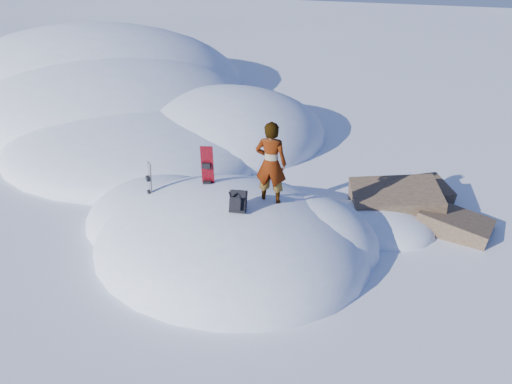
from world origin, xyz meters
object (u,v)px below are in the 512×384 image
(snowboard_red, at_px, (208,176))
(backpack, at_px, (238,202))
(person, at_px, (271,164))
(snowboard_dark, at_px, (150,187))

(snowboard_red, relative_size, backpack, 2.75)
(backpack, distance_m, person, 1.17)
(snowboard_dark, relative_size, backpack, 2.20)
(snowboard_red, bearing_deg, snowboard_dark, -174.78)
(snowboard_dark, xyz_separation_m, person, (3.19, 0.21, 1.05))
(backpack, bearing_deg, person, 46.84)
(snowboard_dark, distance_m, person, 3.37)
(snowboard_red, distance_m, person, 1.97)
(person, bearing_deg, snowboard_dark, -1.84)
(snowboard_dark, xyz_separation_m, backpack, (2.70, -0.60, 0.37))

